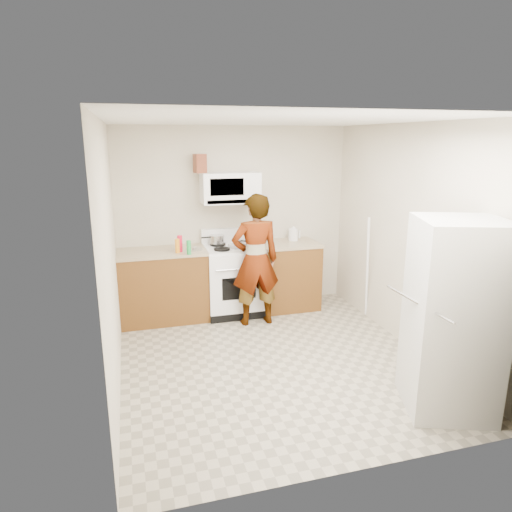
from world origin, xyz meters
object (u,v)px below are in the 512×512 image
object	(u,v)px
gas_range	(233,278)
microwave	(230,188)
kettle	(293,235)
person	(255,260)
fridge	(453,317)
saucepan	(217,239)

from	to	relation	value
gas_range	microwave	size ratio (longest dim) A/B	1.49
microwave	kettle	xyz separation A→B (m)	(0.90, 0.01, -0.68)
microwave	person	bearing A→B (deg)	-71.97
gas_range	kettle	distance (m)	1.06
fridge	kettle	bearing A→B (deg)	117.25
microwave	person	xyz separation A→B (m)	(0.19, -0.57, -0.86)
gas_range	kettle	xyz separation A→B (m)	(0.90, 0.13, 0.53)
microwave	person	size ratio (longest dim) A/B	0.45
gas_range	saucepan	bearing A→B (deg)	140.75
saucepan	person	bearing A→B (deg)	-58.01
gas_range	saucepan	xyz separation A→B (m)	(-0.19, 0.15, 0.52)
person	saucepan	xyz separation A→B (m)	(-0.38, 0.60, 0.16)
person	microwave	bearing A→B (deg)	-72.98
fridge	saucepan	world-z (taller)	fridge
gas_range	kettle	bearing A→B (deg)	8.37
kettle	saucepan	world-z (taller)	kettle
gas_range	saucepan	distance (m)	0.58
person	fridge	xyz separation A→B (m)	(1.11, -2.29, 0.01)
microwave	fridge	world-z (taller)	microwave
person	saucepan	world-z (taller)	person
kettle	gas_range	bearing A→B (deg)	172.38
microwave	saucepan	size ratio (longest dim) A/B	3.87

